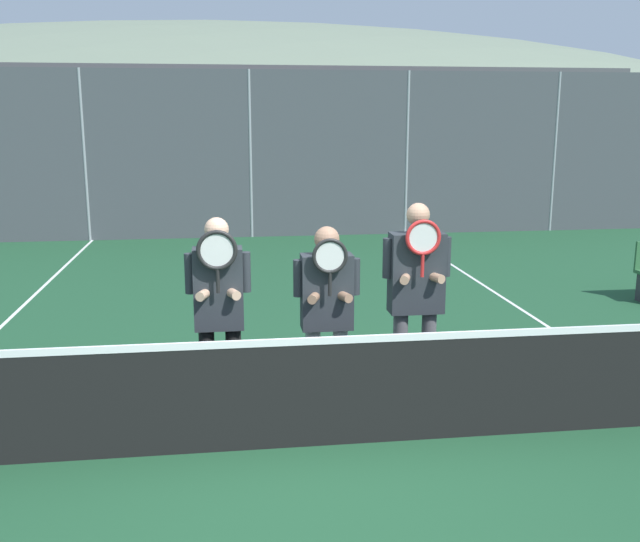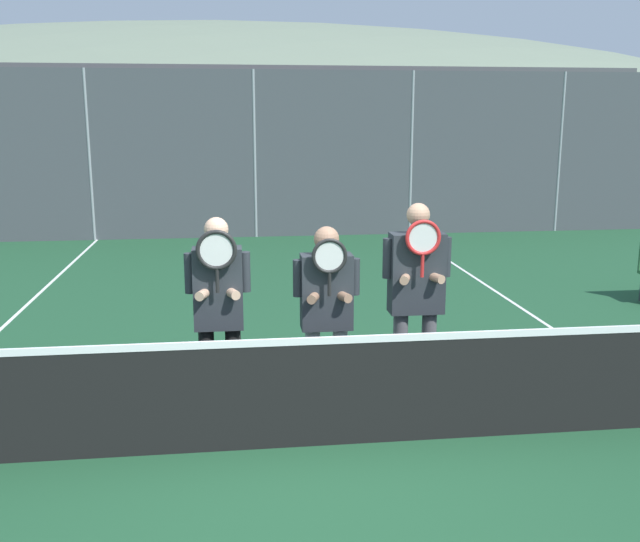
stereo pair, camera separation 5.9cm
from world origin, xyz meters
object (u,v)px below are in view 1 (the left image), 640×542
object	(u,v)px
player_center_left	(327,307)
player_leftmost	(219,307)
player_center_right	(416,290)
car_left_of_center	(160,186)
car_center	(346,181)

from	to	relation	value
player_center_left	player_leftmost	bearing A→B (deg)	-177.96
player_center_right	car_left_of_center	bearing A→B (deg)	104.54
player_leftmost	car_left_of_center	world-z (taller)	player_leftmost
player_leftmost	player_center_right	xyz separation A→B (m)	(1.71, 0.15, 0.05)
player_leftmost	car_center	size ratio (longest dim) A/B	0.40
car_center	car_left_of_center	bearing A→B (deg)	-174.94
player_center_left	player_center_right	world-z (taller)	player_center_right
player_leftmost	car_left_of_center	distance (m)	12.66
player_center_right	player_center_left	bearing A→B (deg)	-171.69
car_left_of_center	car_center	bearing A→B (deg)	5.06
car_left_of_center	car_center	world-z (taller)	car_center
car_center	player_leftmost	bearing A→B (deg)	-104.20
player_center_left	car_center	distance (m)	13.18
player_center_left	car_left_of_center	world-z (taller)	car_left_of_center
player_leftmost	player_center_left	world-z (taller)	player_leftmost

